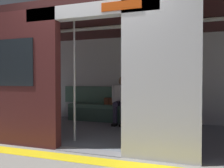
# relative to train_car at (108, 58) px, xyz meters

# --- Properties ---
(ground_plane) EXTENTS (60.00, 60.00, 0.00)m
(ground_plane) POSITION_rel_train_car_xyz_m (-0.07, 1.18, -1.52)
(ground_plane) COLOR gray
(platform_edge_strip) EXTENTS (8.00, 0.24, 0.01)m
(platform_edge_strip) POSITION_rel_train_car_xyz_m (-0.07, 1.48, -1.52)
(platform_edge_strip) COLOR yellow
(platform_edge_strip) RESTS_ON ground_plane
(train_car) EXTENTS (6.40, 2.68, 2.30)m
(train_car) POSITION_rel_train_car_xyz_m (0.00, 0.00, 0.00)
(train_car) COLOR silver
(train_car) RESTS_ON ground_plane
(bench_seat) EXTENTS (2.91, 0.44, 0.44)m
(bench_seat) POSITION_rel_train_car_xyz_m (-0.07, -0.99, -1.19)
(bench_seat) COLOR #4C7566
(bench_seat) RESTS_ON ground_plane
(person_seated) EXTENTS (0.55, 0.67, 1.16)m
(person_seated) POSITION_rel_train_car_xyz_m (-0.06, -0.94, -0.86)
(person_seated) COLOR silver
(person_seated) RESTS_ON ground_plane
(handbag) EXTENTS (0.26, 0.15, 0.17)m
(handbag) POSITION_rel_train_car_xyz_m (0.30, -1.04, -1.00)
(handbag) COLOR brown
(handbag) RESTS_ON bench_seat
(book) EXTENTS (0.20, 0.25, 0.03)m
(book) POSITION_rel_train_car_xyz_m (-0.43, -1.00, -1.07)
(book) COLOR gold
(book) RESTS_ON bench_seat
(grab_pole_door) EXTENTS (0.04, 0.04, 2.16)m
(grab_pole_door) POSITION_rel_train_car_xyz_m (0.38, 0.75, -0.44)
(grab_pole_door) COLOR silver
(grab_pole_door) RESTS_ON ground_plane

